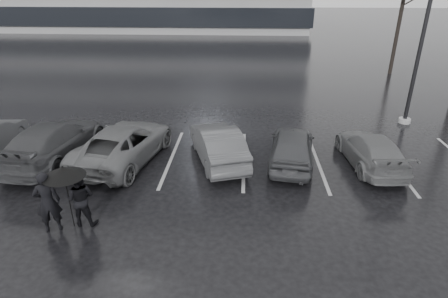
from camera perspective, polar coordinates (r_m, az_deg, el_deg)
ground at (r=12.25m, az=0.11°, el=-6.66°), size 160.00×160.00×0.00m
car_main at (r=14.08m, az=10.34°, el=0.39°), size 2.11×4.10×1.34m
car_west_a at (r=14.03m, az=-0.94°, el=0.80°), size 2.64×4.38×1.36m
car_west_b at (r=14.55m, az=-14.97°, el=0.88°), size 3.27×5.35×1.39m
car_west_c at (r=15.52m, az=-24.44°, el=1.12°), size 2.58×5.27×1.47m
car_east at (r=14.77m, az=21.46°, el=-0.12°), size 2.00×4.21×1.19m
pedestrian_left at (r=11.17m, az=-25.30°, el=-7.31°), size 0.77×0.65×1.80m
pedestrian_right at (r=11.14m, az=-21.08°, el=-7.04°), size 0.83×0.66×1.65m
umbrella at (r=10.70m, az=-23.28°, el=-3.21°), size 1.12×1.12×1.90m
lamp_post at (r=19.01m, az=28.39°, el=16.63°), size 0.55×0.55×10.05m
stall_stripes at (r=14.49m, az=-2.50°, el=-1.38°), size 19.72×5.00×0.00m
tree_north at (r=29.42m, az=25.40°, el=18.45°), size 0.26×0.26×8.50m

